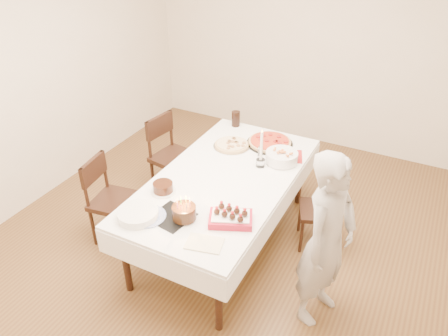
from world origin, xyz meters
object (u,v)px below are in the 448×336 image
at_px(chair_left_dessert, 115,201).
at_px(strawberry_box, 231,218).
at_px(chair_left_savory, 175,158).
at_px(layer_cake, 163,188).
at_px(pasta_bowl, 282,157).
at_px(birthday_cake, 184,209).
at_px(person, 327,241).
at_px(chair_right_savory, 319,211).
at_px(taper_candle, 261,148).
at_px(pizza_pepperoni, 270,142).
at_px(pizza_white, 232,145).
at_px(cola_glass, 236,119).
at_px(dining_table, 224,210).

relative_size(chair_left_dessert, strawberry_box, 2.61).
distance_m(chair_left_savory, layer_cake, 1.10).
relative_size(pasta_bowl, layer_cake, 1.40).
bearing_deg(birthday_cake, chair_left_savory, 126.45).
distance_m(chair_left_savory, person, 2.14).
distance_m(chair_right_savory, pasta_bowl, 0.62).
xyz_separation_m(person, taper_candle, (-0.85, 0.74, 0.20)).
xyz_separation_m(chair_right_savory, pasta_bowl, (-0.45, 0.10, 0.42)).
relative_size(taper_candle, birthday_cake, 2.05).
relative_size(chair_right_savory, pasta_bowl, 2.52).
xyz_separation_m(chair_right_savory, chair_left_savory, (-1.67, 0.09, 0.08)).
bearing_deg(pizza_pepperoni, birthday_cake, -95.47).
relative_size(pizza_white, birthday_cake, 1.98).
height_order(chair_right_savory, pizza_pepperoni, pizza_pepperoni).
height_order(pizza_white, taper_candle, taper_candle).
height_order(chair_left_savory, pizza_pepperoni, chair_left_savory).
relative_size(chair_right_savory, chair_left_savory, 0.84).
xyz_separation_m(pizza_white, birthday_cake, (0.18, -1.21, 0.08)).
bearing_deg(cola_glass, taper_candle, -48.53).
distance_m(chair_left_dessert, birthday_cake, 1.05).
xyz_separation_m(chair_right_savory, person, (0.26, -0.80, 0.36)).
xyz_separation_m(chair_right_savory, layer_cake, (-1.17, -0.83, 0.41)).
xyz_separation_m(dining_table, chair_left_savory, (-0.86, 0.48, 0.09)).
bearing_deg(strawberry_box, layer_cake, 172.03).
xyz_separation_m(chair_right_savory, pizza_pepperoni, (-0.68, 0.38, 0.39)).
bearing_deg(person, pizza_pepperoni, 53.95).
bearing_deg(taper_candle, birthday_cake, -102.56).
bearing_deg(pizza_pepperoni, taper_candle, -79.09).
relative_size(dining_table, birthday_cake, 11.27).
bearing_deg(taper_candle, pizza_white, 152.77).
xyz_separation_m(taper_candle, cola_glass, (-0.58, 0.65, -0.11)).
bearing_deg(birthday_cake, taper_candle, 77.44).
bearing_deg(pasta_bowl, chair_right_savory, -12.29).
xyz_separation_m(cola_glass, strawberry_box, (0.69, -1.52, -0.04)).
height_order(pizza_white, strawberry_box, strawberry_box).
height_order(dining_table, pizza_pepperoni, pizza_pepperoni).
distance_m(chair_right_savory, pizza_white, 1.08).
height_order(pizza_white, birthday_cake, birthday_cake).
xyz_separation_m(cola_glass, layer_cake, (-0.00, -1.42, -0.04)).
height_order(dining_table, pizza_white, pizza_white).
bearing_deg(birthday_cake, layer_cake, 147.01).
distance_m(pizza_pepperoni, layer_cake, 1.30).
xyz_separation_m(cola_glass, birthday_cake, (0.35, -1.65, 0.01)).
height_order(dining_table, person, person).
height_order(chair_left_savory, birthday_cake, birthday_cake).
height_order(dining_table, birthday_cake, birthday_cake).
bearing_deg(layer_cake, birthday_cake, -32.99).
relative_size(chair_right_savory, pizza_pepperoni, 1.63).
bearing_deg(layer_cake, pizza_pepperoni, 67.78).
bearing_deg(pasta_bowl, layer_cake, -128.06).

